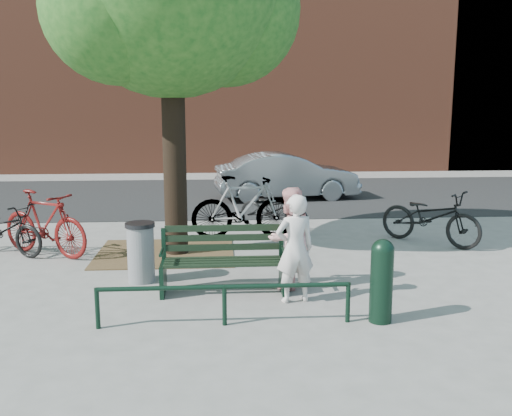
{
  "coord_description": "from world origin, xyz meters",
  "views": [
    {
      "loc": [
        -0.07,
        -7.71,
        2.64
      ],
      "look_at": [
        0.53,
        1.0,
        1.02
      ],
      "focal_mm": 40.0,
      "sensor_mm": 36.0,
      "label": 1
    }
  ],
  "objects": [
    {
      "name": "road",
      "position": [
        0.0,
        8.5,
        0.01
      ],
      "size": [
        40.0,
        7.0,
        0.01
      ],
      "primitive_type": "cube",
      "color": "black",
      "rests_on": "ground"
    },
    {
      "name": "ground",
      "position": [
        0.0,
        0.0,
        0.0
      ],
      "size": [
        90.0,
        90.0,
        0.0
      ],
      "primitive_type": "plane",
      "color": "gray",
      "rests_on": "ground"
    },
    {
      "name": "guard_railing",
      "position": [
        0.0,
        -1.2,
        0.4
      ],
      "size": [
        3.06,
        0.06,
        0.51
      ],
      "color": "black",
      "rests_on": "ground"
    },
    {
      "name": "bicycle_d",
      "position": [
        0.45,
        3.26,
        0.62
      ],
      "size": [
        2.12,
        0.75,
        1.25
      ],
      "primitive_type": "imported",
      "rotation": [
        0.0,
        0.0,
        1.65
      ],
      "color": "gray",
      "rests_on": "ground"
    },
    {
      "name": "bollard",
      "position": [
        1.9,
        -1.21,
        0.55
      ],
      "size": [
        0.28,
        0.28,
        1.04
      ],
      "color": "black",
      "rests_on": "ground"
    },
    {
      "name": "park_bench",
      "position": [
        -0.0,
        0.08,
        0.48
      ],
      "size": [
        1.74,
        0.54,
        0.97
      ],
      "color": "black",
      "rests_on": "ground"
    },
    {
      "name": "dirt_pit",
      "position": [
        -1.0,
        2.2,
        0.01
      ],
      "size": [
        2.4,
        2.0,
        0.02
      ],
      "primitive_type": "cube",
      "color": "brown",
      "rests_on": "ground"
    },
    {
      "name": "person_left",
      "position": [
        0.95,
        -0.43,
        0.73
      ],
      "size": [
        0.6,
        0.46,
        1.46
      ],
      "primitive_type": "imported",
      "rotation": [
        0.0,
        0.0,
        3.37
      ],
      "color": "beige",
      "rests_on": "ground"
    },
    {
      "name": "bicycle_e",
      "position": [
        3.94,
        2.57,
        0.52
      ],
      "size": [
        1.88,
        1.88,
        1.04
      ],
      "primitive_type": "imported",
      "rotation": [
        0.0,
        0.0,
        0.79
      ],
      "color": "black",
      "rests_on": "ground"
    },
    {
      "name": "parked_car",
      "position": [
        1.85,
        7.83,
        0.64
      ],
      "size": [
        4.03,
        1.84,
        1.28
      ],
      "primitive_type": "imported",
      "rotation": [
        0.0,
        0.0,
        1.7
      ],
      "color": "slate",
      "rests_on": "ground"
    },
    {
      "name": "litter_bin",
      "position": [
        -1.22,
        0.6,
        0.45
      ],
      "size": [
        0.44,
        0.44,
        0.9
      ],
      "color": "gray",
      "rests_on": "ground"
    },
    {
      "name": "person_right",
      "position": [
        0.95,
        0.15,
        0.73
      ],
      "size": [
        0.9,
        0.86,
        1.47
      ],
      "primitive_type": "imported",
      "rotation": [
        0.0,
        0.0,
        3.74
      ],
      "color": "pink",
      "rests_on": "ground"
    },
    {
      "name": "townhouse_row",
      "position": [
        0.17,
        16.0,
        6.25
      ],
      "size": [
        45.0,
        4.0,
        14.0
      ],
      "color": "brown",
      "rests_on": "ground"
    },
    {
      "name": "bicycle_b",
      "position": [
        -3.07,
        2.2,
        0.58
      ],
      "size": [
        1.92,
        1.44,
        1.15
      ],
      "primitive_type": "imported",
      "rotation": [
        0.0,
        0.0,
        1.04
      ],
      "color": "#550D0C",
      "rests_on": "ground"
    },
    {
      "name": "bicycle_c",
      "position": [
        1.1,
        3.92,
        0.45
      ],
      "size": [
        1.69,
        1.54,
        0.89
      ],
      "primitive_type": "imported",
      "rotation": [
        0.0,
        0.0,
        0.88
      ],
      "color": "black",
      "rests_on": "ground"
    },
    {
      "name": "bicycle_a",
      "position": [
        -3.82,
        2.33,
        0.46
      ],
      "size": [
        1.83,
        1.35,
        0.92
      ],
      "primitive_type": "imported",
      "rotation": [
        0.0,
        0.0,
        1.09
      ],
      "color": "black",
      "rests_on": "ground"
    }
  ]
}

